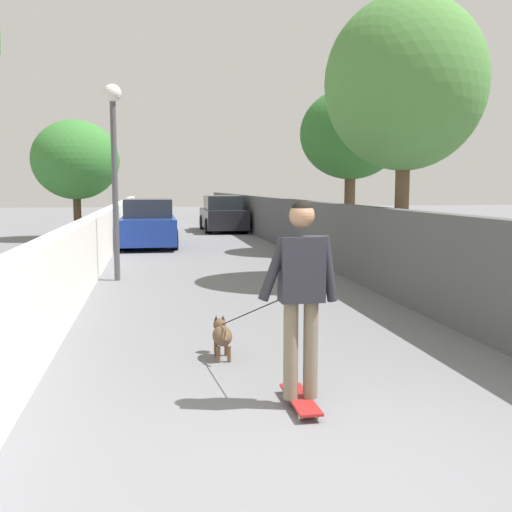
{
  "coord_description": "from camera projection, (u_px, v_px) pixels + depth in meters",
  "views": [
    {
      "loc": [
        -3.63,
        1.43,
        1.95
      ],
      "look_at": [
        4.3,
        0.05,
        1.0
      ],
      "focal_mm": 41.69,
      "sensor_mm": 36.0,
      "label": 1
    }
  ],
  "objects": [
    {
      "name": "skateboard",
      "position": [
        300.0,
        399.0,
        5.26
      ],
      "size": [
        0.8,
        0.2,
        0.08
      ],
      "color": "maroon",
      "rests_on": "ground"
    },
    {
      "name": "tree_right_far",
      "position": [
        405.0,
        84.0,
        11.49
      ],
      "size": [
        3.12,
        3.12,
        5.6
      ],
      "color": "brown",
      "rests_on": "ground"
    },
    {
      "name": "tree_left_near",
      "position": [
        76.0,
        160.0,
        21.57
      ],
      "size": [
        3.13,
        3.13,
        4.34
      ],
      "color": "#473523",
      "rests_on": "ground"
    },
    {
      "name": "fence_right",
      "position": [
        309.0,
        230.0,
        16.14
      ],
      "size": [
        48.0,
        0.3,
        1.56
      ],
      "primitive_type": "cube",
      "color": "#4C4C4C",
      "rests_on": "ground"
    },
    {
      "name": "dog",
      "position": [
        222.0,
        335.0,
        6.73
      ],
      "size": [
        1.92,
        0.63,
        1.06
      ],
      "color": "brown",
      "rests_on": "ground"
    },
    {
      "name": "ground_plane",
      "position": [
        202.0,
        252.0,
        17.72
      ],
      "size": [
        80.0,
        80.0,
        0.0
      ],
      "primitive_type": "plane",
      "color": "slate"
    },
    {
      "name": "person_skateboarder",
      "position": [
        301.0,
        283.0,
        5.14
      ],
      "size": [
        0.22,
        0.71,
        1.75
      ],
      "color": "#726651",
      "rests_on": "skateboard"
    },
    {
      "name": "wall_left",
      "position": [
        102.0,
        237.0,
        15.23
      ],
      "size": [
        48.0,
        0.3,
        1.3
      ],
      "primitive_type": "cube",
      "color": "silver",
      "rests_on": "ground"
    },
    {
      "name": "tree_right_distant",
      "position": [
        351.0,
        135.0,
        17.06
      ],
      "size": [
        2.93,
        2.93,
        4.75
      ],
      "color": "brown",
      "rests_on": "ground"
    },
    {
      "name": "lamp_post",
      "position": [
        114.0,
        146.0,
        12.05
      ],
      "size": [
        0.36,
        0.36,
        3.99
      ],
      "color": "#4C4C51",
      "rests_on": "ground"
    },
    {
      "name": "car_far",
      "position": [
        223.0,
        215.0,
        25.94
      ],
      "size": [
        4.32,
        1.8,
        1.54
      ],
      "color": "black",
      "rests_on": "ground"
    },
    {
      "name": "car_near",
      "position": [
        148.0,
        224.0,
        19.31
      ],
      "size": [
        4.19,
        1.8,
        1.54
      ],
      "color": "navy",
      "rests_on": "ground"
    }
  ]
}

